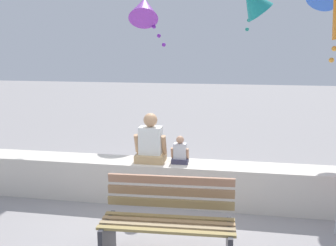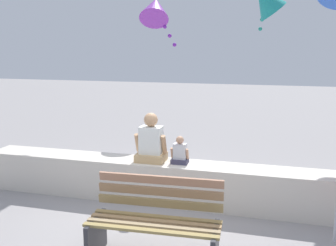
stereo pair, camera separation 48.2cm
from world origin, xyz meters
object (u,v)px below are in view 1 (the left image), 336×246
(park_bench, at_px, (168,224))
(person_child, at_px, (180,152))
(person_adult, at_px, (151,143))
(kite_purple, at_px, (144,9))
(kite_teal, at_px, (253,1))

(park_bench, xyz_separation_m, person_child, (-0.10, 1.59, 0.37))
(person_adult, bearing_deg, kite_purple, 105.30)
(person_child, bearing_deg, park_bench, -86.34)
(park_bench, distance_m, kite_purple, 4.93)
(kite_purple, bearing_deg, kite_teal, 10.61)
(person_adult, relative_size, kite_teal, 0.75)
(person_adult, distance_m, person_child, 0.46)
(park_bench, bearing_deg, kite_purple, 106.81)
(kite_purple, relative_size, kite_teal, 1.18)
(park_bench, distance_m, person_adult, 1.75)
(person_child, bearing_deg, person_adult, -179.95)
(park_bench, distance_m, person_child, 1.63)
(kite_purple, distance_m, kite_teal, 2.20)
(park_bench, xyz_separation_m, person_adult, (-0.55, 1.58, 0.50))
(park_bench, relative_size, kite_purple, 1.27)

